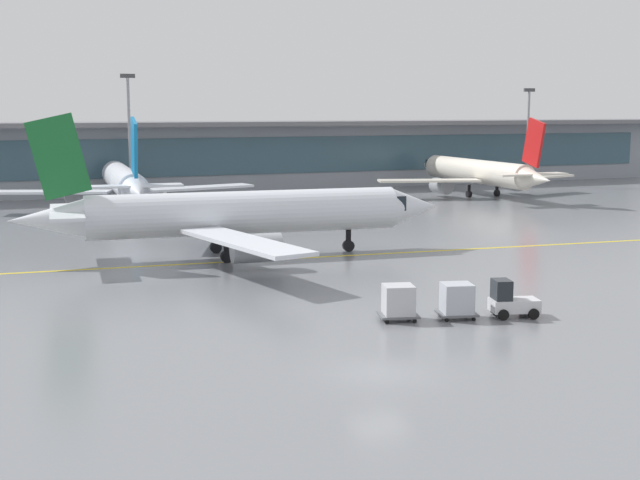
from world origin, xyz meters
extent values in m
plane|color=slate|center=(0.00, 0.00, 0.00)|extent=(400.00, 400.00, 0.00)
cube|color=yellow|center=(3.21, 28.57, 0.00)|extent=(109.68, 9.15, 0.01)
cube|color=#8C939E|center=(0.00, 84.43, 4.50)|extent=(175.72, 8.00, 9.00)
cube|color=#385666|center=(0.00, 80.35, 4.95)|extent=(168.69, 0.16, 5.04)
cube|color=slate|center=(0.00, 82.93, 9.30)|extent=(182.75, 11.00, 0.60)
cylinder|color=silver|center=(-0.61, 65.76, 3.28)|extent=(4.62, 23.07, 3.18)
cone|color=silver|center=(0.23, 79.10, 3.28)|extent=(3.26, 4.00, 3.02)
cube|color=black|center=(0.07, 76.56, 3.67)|extent=(2.66, 3.02, 1.11)
cone|color=silver|center=(-1.49, 51.78, 3.28)|extent=(3.02, 5.25, 2.71)
cube|color=silver|center=(-8.86, 64.40, 2.40)|extent=(13.35, 7.23, 0.26)
cylinder|color=#999EA3|center=(-6.15, 65.64, 1.52)|extent=(2.17, 3.49, 1.97)
cube|color=silver|center=(7.40, 63.38, 2.40)|extent=(13.44, 5.75, 0.26)
cylinder|color=#999EA3|center=(4.87, 64.94, 1.52)|extent=(2.17, 3.49, 1.97)
cube|color=#1472B2|center=(-1.43, 52.80, 7.58)|extent=(0.61, 4.30, 5.99)
cube|color=silver|center=(-3.74, 53.32, 3.75)|extent=(4.81, 2.54, 0.22)
cube|color=silver|center=(0.93, 53.02, 3.75)|extent=(4.81, 2.54, 0.22)
cylinder|color=black|center=(-0.10, 73.76, 0.84)|extent=(0.41, 0.41, 1.69)
cylinder|color=black|center=(-0.10, 73.76, 0.42)|extent=(0.57, 0.87, 0.84)
cylinder|color=black|center=(-2.88, 64.02, 0.84)|extent=(0.41, 0.41, 1.69)
cylinder|color=black|center=(-2.88, 64.02, 0.42)|extent=(0.57, 0.87, 0.84)
cylinder|color=black|center=(1.42, 63.75, 0.84)|extent=(0.41, 0.41, 1.69)
cylinder|color=black|center=(1.42, 63.75, 0.42)|extent=(0.57, 0.87, 0.84)
cylinder|color=silver|center=(45.08, 64.56, 3.20)|extent=(3.48, 22.43, 3.11)
cone|color=silver|center=(45.29, 77.61, 3.20)|extent=(3.01, 3.78, 2.95)
cube|color=black|center=(45.25, 75.13, 3.59)|extent=(2.47, 2.84, 1.09)
cone|color=silver|center=(44.85, 50.89, 3.20)|extent=(2.72, 5.02, 2.64)
cube|color=silver|center=(37.09, 62.87, 2.34)|extent=(13.09, 6.54, 0.26)
cylinder|color=#999EA3|center=(39.68, 64.19, 1.48)|extent=(1.97, 3.32, 1.92)
cube|color=silver|center=(53.00, 62.60, 2.34)|extent=(13.12, 6.15, 0.26)
cylinder|color=#999EA3|center=(50.46, 64.01, 1.48)|extent=(1.97, 3.32, 1.92)
cube|color=red|center=(44.86, 51.88, 7.40)|extent=(0.40, 4.19, 5.85)
cube|color=silver|center=(42.59, 52.29, 3.67)|extent=(4.61, 2.27, 0.22)
cube|color=silver|center=(47.16, 52.21, 3.67)|extent=(4.61, 2.27, 0.22)
cylinder|color=black|center=(45.21, 72.39, 0.82)|extent=(0.40, 0.40, 1.65)
cylinder|color=black|center=(45.21, 72.39, 0.41)|extent=(0.52, 0.83, 0.82)
cylinder|color=black|center=(42.94, 62.77, 0.82)|extent=(0.40, 0.40, 1.65)
cylinder|color=black|center=(42.94, 62.77, 0.41)|extent=(0.52, 0.83, 0.82)
cylinder|color=black|center=(47.15, 62.70, 0.82)|extent=(0.40, 0.40, 1.65)
cylinder|color=black|center=(47.15, 62.70, 0.41)|extent=(0.52, 0.83, 0.82)
cylinder|color=silver|center=(3.21, 30.57, 3.43)|extent=(24.19, 5.24, 3.33)
cone|color=silver|center=(17.17, 29.45, 3.43)|extent=(4.24, 3.48, 3.17)
cube|color=black|center=(14.51, 29.66, 3.85)|extent=(3.20, 2.83, 1.17)
cone|color=silver|center=(-11.41, 31.74, 3.43)|extent=(5.54, 3.25, 2.83)
cube|color=silver|center=(1.94, 39.23, 2.51)|extent=(7.77, 13.95, 0.27)
cylinder|color=#999EA3|center=(3.19, 36.37, 1.59)|extent=(3.68, 2.33, 2.06)
cube|color=silver|center=(0.58, 22.23, 2.51)|extent=(5.80, 14.07, 0.27)
cylinder|color=#999EA3|center=(2.26, 24.84, 1.59)|extent=(3.68, 2.33, 2.06)
cube|color=#19662D|center=(-10.34, 31.66, 7.94)|extent=(4.51, 0.71, 6.28)
cube|color=silver|center=(-9.76, 34.07, 3.93)|extent=(2.74, 5.07, 0.24)
cube|color=silver|center=(-10.15, 29.18, 3.93)|extent=(2.74, 5.07, 0.24)
cylinder|color=black|center=(11.59, 29.90, 0.88)|extent=(0.43, 0.43, 1.76)
cylinder|color=black|center=(11.59, 29.90, 0.44)|extent=(0.92, 0.61, 0.88)
cylinder|color=black|center=(1.44, 32.97, 0.88)|extent=(0.43, 0.43, 1.76)
cylinder|color=black|center=(1.44, 32.97, 0.44)|extent=(0.92, 0.61, 0.88)
cylinder|color=black|center=(1.08, 28.48, 0.88)|extent=(0.43, 0.43, 1.76)
cylinder|color=black|center=(1.08, 28.48, 0.44)|extent=(0.92, 0.61, 0.88)
cube|color=silver|center=(11.30, 6.44, 0.65)|extent=(2.87, 2.01, 0.70)
cube|color=#1E2328|center=(10.57, 6.63, 1.55)|extent=(1.18, 1.43, 1.10)
cylinder|color=black|center=(12.30, 6.90, 0.30)|extent=(0.64, 0.36, 0.60)
cylinder|color=black|center=(11.94, 5.55, 0.30)|extent=(0.64, 0.36, 0.60)
cylinder|color=black|center=(10.65, 7.33, 0.30)|extent=(0.64, 0.36, 0.60)
cylinder|color=black|center=(10.30, 5.98, 0.30)|extent=(0.64, 0.36, 0.60)
cube|color=#595B60|center=(8.15, 7.26, 0.28)|extent=(2.44, 2.08, 0.12)
cube|color=#B2B7C1|center=(8.15, 7.26, 1.14)|extent=(1.93, 1.86, 1.60)
cylinder|color=black|center=(9.05, 7.75, 0.11)|extent=(0.24, 0.15, 0.22)
cylinder|color=black|center=(8.70, 6.39, 0.11)|extent=(0.24, 0.15, 0.22)
cylinder|color=black|center=(7.60, 8.13, 0.11)|extent=(0.24, 0.15, 0.22)
cylinder|color=black|center=(7.25, 6.77, 0.11)|extent=(0.24, 0.15, 0.22)
cube|color=#595B60|center=(5.01, 8.08, 0.28)|extent=(2.44, 2.08, 0.12)
cube|color=silver|center=(5.01, 8.08, 1.14)|extent=(1.93, 1.86, 1.60)
cylinder|color=black|center=(5.91, 8.57, 0.11)|extent=(0.24, 0.15, 0.22)
cylinder|color=black|center=(5.56, 7.22, 0.11)|extent=(0.24, 0.15, 0.22)
cylinder|color=black|center=(4.46, 8.95, 0.11)|extent=(0.24, 0.15, 0.22)
cylinder|color=black|center=(4.10, 7.60, 0.11)|extent=(0.24, 0.15, 0.22)
cylinder|color=gray|center=(1.85, 75.66, 7.55)|extent=(0.36, 0.36, 15.09)
cube|color=#3F3F42|center=(1.85, 75.66, 15.34)|extent=(1.80, 0.30, 0.50)
cylinder|color=gray|center=(60.03, 74.56, 6.91)|extent=(0.36, 0.36, 13.82)
cube|color=#3F3F42|center=(60.03, 74.56, 14.07)|extent=(1.80, 0.30, 0.50)
camera|label=1|loc=(-15.57, -32.15, 11.33)|focal=47.90mm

